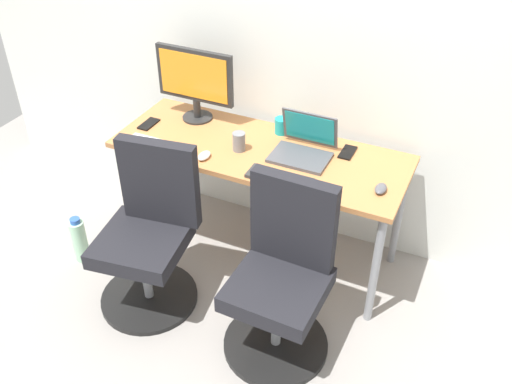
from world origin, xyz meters
name	(u,v)px	position (x,y,z in m)	size (l,w,h in m)	color
ground_plane	(259,250)	(0.00, 0.00, 0.00)	(5.28, 5.28, 0.00)	gray
back_wall	(290,27)	(0.00, 0.38, 1.30)	(4.40, 0.04, 2.60)	silver
desk	(260,160)	(0.00, 0.00, 0.67)	(1.63, 0.61, 0.74)	#B77542
office_chair_left	(149,236)	(-0.38, -0.58, 0.42)	(0.54, 0.54, 0.94)	black
office_chair_right	(282,279)	(0.39, -0.58, 0.42)	(0.54, 0.54, 0.94)	black
water_bottle_on_floor	(80,240)	(-0.95, -0.53, 0.15)	(0.09, 0.09, 0.31)	#A5D8B2
desktop_monitor	(195,80)	(-0.49, 0.16, 0.99)	(0.48, 0.18, 0.43)	#262626
open_laptop	(304,145)	(0.24, 0.05, 0.79)	(0.31, 0.28, 0.22)	#4C4C51
keyboard_by_monitor	(155,145)	(-0.54, -0.22, 0.75)	(0.34, 0.12, 0.02)	silver
keyboard_by_laptop	(280,178)	(0.21, -0.22, 0.75)	(0.34, 0.12, 0.02)	#2D2D2D
mouse_by_monitor	(381,189)	(0.70, -0.11, 0.76)	(0.06, 0.10, 0.03)	#515156
mouse_by_laptop	(204,156)	(-0.23, -0.21, 0.76)	(0.06, 0.10, 0.03)	silver
coffee_mug	(282,126)	(0.04, 0.21, 0.79)	(0.08, 0.08, 0.09)	teal
pen_cup	(239,142)	(-0.10, -0.06, 0.79)	(0.07, 0.07, 0.10)	slate
phone_near_laptop	(149,124)	(-0.71, -0.03, 0.74)	(0.07, 0.14, 0.01)	black
phone_near_monitor	(348,152)	(0.45, 0.16, 0.74)	(0.07, 0.14, 0.01)	black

